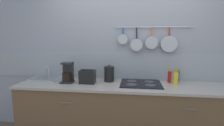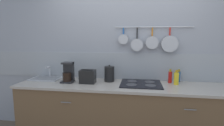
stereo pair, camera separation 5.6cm
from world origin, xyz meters
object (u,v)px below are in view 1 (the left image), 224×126
(coffee_maker, at_px, (68,74))
(toaster, at_px, (87,77))
(kettle, at_px, (109,74))
(bottle_hot_sauce, at_px, (170,77))
(bottle_cooking_wine, at_px, (176,78))
(bottle_vinegar, at_px, (178,76))

(coffee_maker, distance_m, toaster, 0.32)
(kettle, relative_size, bottle_hot_sauce, 1.24)
(bottle_cooking_wine, xyz_separation_m, bottle_vinegar, (0.07, 0.17, -0.01))
(coffee_maker, bearing_deg, toaster, -3.05)
(toaster, xyz_separation_m, bottle_cooking_wine, (1.30, 0.11, -0.00))
(toaster, height_order, kettle, kettle)
(coffee_maker, relative_size, bottle_hot_sauce, 1.46)
(bottle_cooking_wine, distance_m, bottle_vinegar, 0.18)
(coffee_maker, relative_size, kettle, 1.18)
(kettle, xyz_separation_m, bottle_cooking_wine, (0.99, -0.04, -0.02))
(toaster, distance_m, bottle_hot_sauce, 1.24)
(bottle_hot_sauce, xyz_separation_m, bottle_cooking_wine, (0.07, -0.08, 0.00))
(toaster, distance_m, bottle_cooking_wine, 1.30)
(coffee_maker, bearing_deg, bottle_hot_sauce, 6.59)
(coffee_maker, distance_m, bottle_cooking_wine, 1.62)
(coffee_maker, xyz_separation_m, kettle, (0.62, 0.13, -0.01))
(coffee_maker, relative_size, bottle_vinegar, 1.55)
(toaster, height_order, bottle_vinegar, toaster)
(coffee_maker, height_order, bottle_cooking_wine, coffee_maker)
(toaster, relative_size, bottle_cooking_wine, 1.15)
(bottle_cooking_wine, bearing_deg, bottle_vinegar, 67.50)
(bottle_vinegar, bearing_deg, coffee_maker, -171.16)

